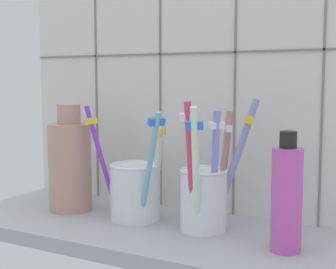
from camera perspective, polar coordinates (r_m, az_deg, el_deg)
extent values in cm
cube|color=#9EA3A8|center=(70.54, -0.73, -11.48)|extent=(64.00, 22.00, 2.00)
cube|color=silver|center=(77.83, 3.62, 6.27)|extent=(64.00, 2.00, 45.00)
cube|color=gray|center=(86.83, -8.32, 6.22)|extent=(0.30, 0.20, 45.00)
cube|color=gray|center=(79.79, -0.91, 6.28)|extent=(0.30, 0.20, 45.00)
cube|color=gray|center=(74.31, 7.76, 6.22)|extent=(0.30, 0.20, 45.00)
cube|color=gray|center=(70.75, 17.53, 5.98)|extent=(0.30, 0.20, 45.00)
cube|color=gray|center=(76.94, 3.29, 9.41)|extent=(64.00, 0.20, 0.30)
cylinder|color=white|center=(73.47, -3.83, -6.69)|extent=(7.50, 7.50, 8.06)
torus|color=silver|center=(72.67, -3.85, -3.59)|extent=(7.62, 7.62, 0.50)
cylinder|color=#862FDC|center=(74.59, -7.65, -3.02)|extent=(6.24, 0.70, 16.47)
cube|color=yellow|center=(75.01, -8.89, 1.50)|extent=(0.95, 2.31, 1.10)
cylinder|color=#76BAD7|center=(67.48, -2.24, -4.05)|extent=(6.14, 4.64, 16.33)
cube|color=blue|center=(64.33, -1.36, 1.50)|extent=(2.08, 2.38, 1.16)
cylinder|color=beige|center=(71.51, -1.27, -4.00)|extent=(2.87, 1.36, 14.82)
cube|color=yellow|center=(70.51, -0.82, 0.34)|extent=(1.22, 2.29, 1.20)
cylinder|color=white|center=(68.28, 4.13, -7.62)|extent=(6.49, 6.49, 8.26)
torus|color=silver|center=(67.40, 4.16, -4.21)|extent=(6.66, 6.66, 0.50)
cylinder|color=#D0F8D0|center=(63.07, 3.25, -4.38)|extent=(2.51, 5.40, 17.17)
cube|color=blue|center=(60.70, 3.09, 1.05)|extent=(2.28, 1.45, 1.15)
cylinder|color=#878CF8|center=(65.70, 5.39, -4.26)|extent=(2.36, 2.29, 16.34)
cube|color=white|center=(64.38, 5.63, 1.05)|extent=(2.12, 2.17, 0.96)
cylinder|color=#F23970|center=(64.40, 2.67, -3.89)|extent=(1.53, 4.17, 17.67)
cube|color=white|center=(62.44, 2.38, 2.03)|extent=(2.38, 1.29, 1.08)
cylinder|color=#8B8DC2|center=(67.47, 7.69, -3.42)|extent=(6.43, 3.58, 17.93)
cube|color=yellow|center=(66.84, 9.36, 1.73)|extent=(2.03, 2.73, 1.26)
cylinder|color=tan|center=(68.06, 6.45, -4.02)|extent=(2.65, 2.17, 16.08)
cube|color=white|center=(67.37, 6.95, 0.75)|extent=(1.88, 2.35, 0.95)
cylinder|color=tan|center=(79.46, -11.29, -3.73)|extent=(6.76, 6.76, 13.71)
cylinder|color=tan|center=(78.44, -11.42, 2.33)|extent=(3.65, 3.65, 3.11)
cylinder|color=#C950B4|center=(60.99, 13.58, -7.39)|extent=(3.72, 3.72, 12.59)
cylinder|color=black|center=(59.70, 13.76, -0.57)|extent=(2.05, 2.05, 2.00)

